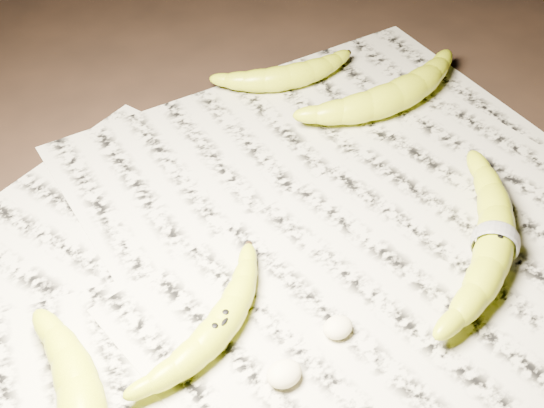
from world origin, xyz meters
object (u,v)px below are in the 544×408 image
banana_taped (496,240)px  banana_upper_b (288,75)px  banana_upper_a (394,95)px  banana_center (219,325)px

banana_taped → banana_upper_b: size_ratio=1.45×
banana_upper_a → banana_upper_b: 0.14m
banana_upper_a → banana_center: bearing=-153.1°
banana_taped → banana_upper_b: bearing=51.9°
banana_center → banana_upper_b: banana_upper_b is taller
banana_taped → banana_upper_a: size_ratio=1.10×
banana_taped → banana_upper_a: banana_upper_a is taller
banana_upper_a → banana_upper_b: banana_upper_a is taller
banana_taped → banana_upper_a: bearing=33.9°
banana_upper_a → banana_taped: bearing=-107.2°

